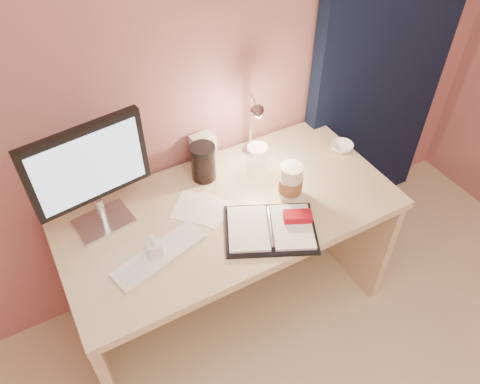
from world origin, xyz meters
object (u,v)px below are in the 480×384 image
planner (273,228)px  bowl (342,147)px  lotion_bottle (155,247)px  product_box (203,150)px  coffee_cup (291,182)px  dark_jar (203,164)px  monitor (89,171)px  desk (222,232)px  desk_lamp (265,122)px  clear_cup (257,161)px  keyboard (159,255)px

planner → bowl: bearing=52.0°
lotion_bottle → product_box: bearing=45.8°
coffee_cup → dark_jar: (-0.27, 0.28, 0.00)m
monitor → desk: bearing=-18.7°
planner → lotion_bottle: bearing=-166.4°
monitor → product_box: bearing=7.8°
bowl → desk_lamp: bearing=162.2°
monitor → clear_cup: (0.68, -0.05, -0.20)m
keyboard → lotion_bottle: bearing=144.2°
desk_lamp → dark_jar: bearing=-167.3°
coffee_cup → clear_cup: (-0.06, 0.18, 0.00)m
planner → desk: bearing=134.9°
lotion_bottle → dark_jar: (0.35, 0.32, 0.02)m
monitor → lotion_bottle: size_ratio=4.14×
lotion_bottle → desk_lamp: bearing=24.2°
product_box → monitor: bearing=-169.2°
product_box → clear_cup: bearing=-54.3°
planner → dark_jar: bearing=129.3°
bowl → product_box: product_box is taller
planner → dark_jar: (-0.10, 0.41, 0.06)m
coffee_cup → desk_lamp: size_ratio=0.48×
clear_cup → product_box: size_ratio=1.08×
coffee_cup → keyboard: bearing=-176.4°
keyboard → clear_cup: 0.60m
desk → keyboard: size_ratio=3.71×
clear_cup → dark_jar: size_ratio=1.05×
coffee_cup → lotion_bottle: size_ratio=1.42×
dark_jar → lotion_bottle: bearing=-138.0°
lotion_bottle → desk_lamp: size_ratio=0.34×
bowl → lotion_bottle: bearing=-170.1°
dark_jar → desk_lamp: bearing=-5.1°
keyboard → bowl: bowl is taller
planner → coffee_cup: 0.22m
desk → lotion_bottle: 0.49m
desk → bowl: 0.69m
monitor → planner: monitor is taller
lotion_bottle → planner: bearing=-12.2°
planner → desk_lamp: 0.48m
lotion_bottle → keyboard: bearing=-19.8°
bowl → lotion_bottle: (-1.00, -0.17, 0.04)m
keyboard → lotion_bottle: lotion_bottle is taller
monitor → clear_cup: 0.71m
keyboard → product_box: size_ratio=2.55×
clear_cup → bowl: clear_cup is taller
clear_cup → lotion_bottle: (-0.56, -0.21, -0.02)m
lotion_bottle → product_box: product_box is taller
clear_cup → product_box: bearing=130.6°
keyboard → desk: bearing=10.5°
desk → dark_jar: (-0.01, 0.15, 0.30)m
product_box → bowl: bearing=-25.8°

